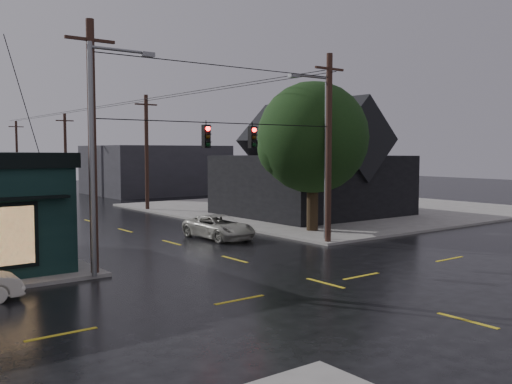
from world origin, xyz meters
TOP-DOWN VIEW (x-y plane):
  - ground_plane at (0.00, 0.00)m, footprint 160.00×160.00m
  - sidewalk_ne at (20.00, 20.00)m, footprint 28.00×28.00m
  - ne_building at (15.00, 17.00)m, footprint 12.60×11.60m
  - corner_tree at (8.76, 10.17)m, footprint 6.78×6.78m
  - utility_pole_nw at (-6.50, 6.50)m, footprint 2.00×0.32m
  - utility_pole_ne at (6.50, 6.50)m, footprint 2.00×0.32m
  - utility_pole_far_a at (6.50, 28.00)m, footprint 2.00×0.32m
  - utility_pole_far_b at (6.50, 48.00)m, footprint 2.00×0.32m
  - utility_pole_far_c at (6.50, 68.00)m, footprint 2.00×0.32m
  - span_signal_assembly at (0.10, 6.50)m, footprint 13.00×0.48m
  - streetlight_nw at (-6.80, 5.80)m, footprint 5.40×0.30m
  - streetlight_ne at (7.00, 7.20)m, footprint 5.40×0.30m
  - bg_building_east at (16.00, 45.00)m, footprint 14.00×12.00m
  - suv_silver at (2.86, 11.62)m, footprint 2.43×4.95m

SIDE VIEW (x-z plane):
  - ground_plane at x=0.00m, z-range 0.00..0.00m
  - utility_pole_nw at x=-6.50m, z-range -5.08..5.08m
  - utility_pole_ne at x=6.50m, z-range -5.08..5.08m
  - utility_pole_far_a at x=6.50m, z-range -4.83..4.83m
  - utility_pole_far_b at x=6.50m, z-range -4.58..4.58m
  - utility_pole_far_c at x=6.50m, z-range -4.58..4.58m
  - streetlight_nw at x=-6.80m, z-range -4.58..4.58m
  - streetlight_ne at x=7.00m, z-range -4.58..4.58m
  - sidewalk_ne at x=20.00m, z-range 0.00..0.15m
  - suv_silver at x=2.86m, z-range 0.00..1.35m
  - bg_building_east at x=16.00m, z-range 0.00..5.60m
  - ne_building at x=15.00m, z-range 0.09..8.85m
  - span_signal_assembly at x=0.10m, z-range 5.08..6.31m
  - corner_tree at x=8.76m, z-range 1.27..10.35m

